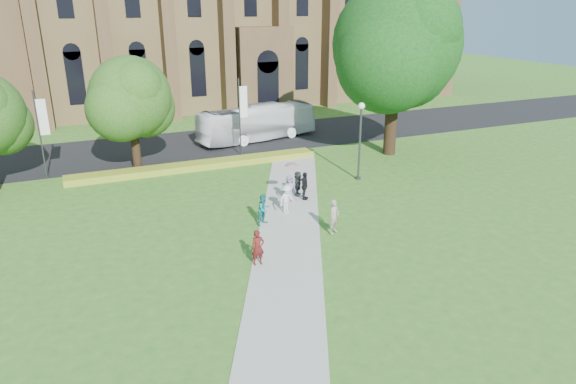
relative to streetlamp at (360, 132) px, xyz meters
name	(u,v)px	position (x,y,z in m)	size (l,w,h in m)	color
ground	(297,234)	(-7.50, -6.50, -3.30)	(160.00, 160.00, 0.00)	#2F651E
road	(201,144)	(-7.50, 13.50, -3.29)	(160.00, 10.00, 0.02)	black
footpath	(289,227)	(-7.50, -5.50, -3.28)	(3.20, 30.00, 0.04)	#B2B2A8
flower_hedge	(197,166)	(-9.50, 6.70, -3.07)	(18.00, 1.40, 0.45)	gold
streetlamp	(360,132)	(0.00, 0.00, 0.00)	(0.44, 0.44, 5.24)	#38383D
large_tree	(396,45)	(5.50, 4.50, 5.07)	(9.60, 9.60, 13.20)	#332114
street_tree_1	(131,98)	(-13.50, 8.00, 1.93)	(5.60, 5.60, 8.05)	#332114
banner_pole_0	(241,113)	(-5.39, 8.70, 0.09)	(0.70, 0.10, 6.00)	#38383D
banner_pole_1	(41,129)	(-19.39, 8.70, 0.09)	(0.70, 0.10, 6.00)	#38383D
tour_coach	(257,123)	(-2.61, 12.75, -1.77)	(2.53, 10.82, 3.01)	white
pedestrian_0	(258,248)	(-10.50, -8.80, -2.42)	(0.61, 0.40, 1.67)	#551313
pedestrian_1	(264,209)	(-8.60, -4.60, -2.41)	(0.82, 0.64, 1.69)	#177175
pedestrian_2	(287,199)	(-6.86, -3.64, -2.43)	(1.07, 0.61, 1.65)	silver
pedestrian_3	(305,186)	(-5.03, -2.12, -2.39)	(1.01, 0.42, 1.72)	black
pedestrian_4	(290,188)	(-5.98, -2.02, -2.45)	(0.79, 0.51, 1.61)	gray
pedestrian_5	(298,183)	(-5.11, -1.32, -2.48)	(1.44, 0.46, 1.55)	#26282E
pedestrian_6	(334,217)	(-5.70, -7.15, -2.34)	(0.67, 0.44, 1.84)	gray
parasol	(292,169)	(-5.80, -1.92, -1.30)	(0.78, 0.78, 0.69)	#EBA6B4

